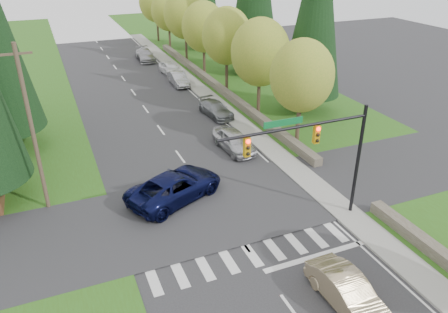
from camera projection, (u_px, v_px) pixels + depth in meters
ground at (282, 296)px, 20.04m from camera, size 120.00×120.00×0.00m
grass_east at (298, 113)px, 40.99m from camera, size 14.00×110.00×0.06m
cross_street at (217, 208)px, 26.64m from camera, size 120.00×8.00×0.10m
sidewalk_east at (230, 114)px, 40.52m from camera, size 1.80×80.00×0.13m
curb_east at (222, 115)px, 40.23m from camera, size 0.20×80.00×0.13m
stone_wall_north at (215, 85)px, 47.57m from camera, size 0.70×40.00×0.70m
traffic_signal at (318, 144)px, 23.01m from camera, size 8.70×0.37×6.80m
utility_pole at (32, 130)px, 24.35m from camera, size 1.60×0.24×10.00m
decid_tree_0 at (302, 76)px, 32.23m from camera, size 4.80×4.80×8.37m
decid_tree_1 at (260, 52)px, 37.94m from camera, size 5.20×5.20×8.80m
decid_tree_2 at (227, 36)px, 43.59m from camera, size 5.00×5.00×8.82m
decid_tree_3 at (204, 27)px, 49.51m from camera, size 5.00×5.00×8.55m
decid_tree_4 at (185, 14)px, 55.13m from camera, size 5.40×5.40×9.18m
decid_tree_5 at (168, 11)px, 61.07m from camera, size 4.80×4.80×8.30m
decid_tree_6 at (156, 2)px, 66.73m from camera, size 5.20×5.20×8.86m
conifer_e_a at (317, 3)px, 36.94m from camera, size 5.44×5.44×17.80m
sedan_champagne at (347, 292)px, 19.28m from camera, size 1.72×4.58×1.49m
suv_navy at (175, 186)px, 27.17m from camera, size 7.03×5.34×1.77m
parked_car_a at (234, 140)px, 33.53m from camera, size 2.23×4.81×1.60m
parked_car_b at (216, 109)px, 40.02m from camera, size 2.33×4.70×1.31m
parked_car_c at (178, 79)px, 48.38m from camera, size 1.51×4.31×1.42m
parked_car_d at (170, 68)px, 52.20m from camera, size 2.04×4.46×1.48m
parked_car_e at (145, 55)px, 58.06m from camera, size 2.24×5.17×1.48m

